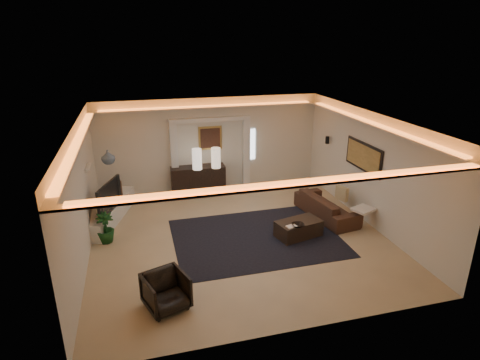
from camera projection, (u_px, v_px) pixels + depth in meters
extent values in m
plane|color=tan|center=(238.00, 236.00, 9.91)|extent=(7.00, 7.00, 0.00)
plane|color=white|center=(238.00, 120.00, 8.91)|extent=(7.00, 7.00, 0.00)
plane|color=silver|center=(210.00, 144.00, 12.59)|extent=(7.00, 0.00, 7.00)
plane|color=silver|center=(295.00, 257.00, 6.24)|extent=(7.00, 0.00, 7.00)
plane|color=silver|center=(81.00, 196.00, 8.57)|extent=(0.00, 7.00, 7.00)
plane|color=silver|center=(370.00, 169.00, 10.26)|extent=(0.00, 7.00, 7.00)
cube|color=silver|center=(238.00, 133.00, 9.01)|extent=(7.00, 7.00, 0.04)
cube|color=white|center=(251.00, 144.00, 12.93)|extent=(0.25, 0.03, 1.00)
cube|color=black|center=(256.00, 237.00, 9.83)|extent=(4.00, 3.00, 0.01)
cube|color=silver|center=(175.00, 158.00, 12.34)|extent=(0.22, 0.20, 2.20)
cube|color=silver|center=(246.00, 153.00, 12.90)|extent=(0.22, 0.20, 2.20)
cube|color=silver|center=(210.00, 119.00, 12.22)|extent=(2.52, 0.20, 0.12)
cube|color=tan|center=(210.00, 138.00, 12.49)|extent=(0.74, 0.04, 0.74)
cube|color=#4C2D1E|center=(210.00, 138.00, 12.47)|extent=(0.62, 0.02, 0.62)
cube|color=black|center=(364.00, 157.00, 10.44)|extent=(0.04, 1.64, 0.74)
cube|color=tan|center=(363.00, 157.00, 10.43)|extent=(0.02, 1.50, 0.62)
cylinder|color=black|center=(327.00, 140.00, 12.15)|extent=(0.12, 0.12, 0.22)
cube|color=silver|center=(88.00, 167.00, 9.78)|extent=(0.10, 0.55, 0.04)
cube|color=black|center=(198.00, 179.00, 12.61)|extent=(1.70, 0.58, 0.84)
cylinder|color=#F4E4CF|center=(197.00, 161.00, 12.12)|extent=(0.32, 0.32, 0.64)
cylinder|color=beige|center=(216.00, 159.00, 12.26)|extent=(0.30, 0.30, 0.63)
cube|color=silver|center=(108.00, 212.00, 10.69)|extent=(1.44, 2.71, 0.49)
imported|color=black|center=(104.00, 198.00, 10.06)|extent=(1.31, 0.63, 0.77)
cylinder|color=#412B1E|center=(119.00, 190.00, 11.11)|extent=(0.16, 0.16, 0.42)
imported|color=slate|center=(108.00, 157.00, 9.90)|extent=(0.36, 0.36, 0.35)
imported|color=#133C14|center=(105.00, 228.00, 9.51)|extent=(0.53, 0.53, 0.75)
imported|color=#382514|center=(326.00, 206.00, 10.87)|extent=(2.17, 1.10, 0.60)
cube|color=beige|center=(363.00, 209.00, 10.09)|extent=(0.64, 0.59, 0.06)
cube|color=tan|center=(342.00, 193.00, 11.09)|extent=(0.23, 0.41, 0.39)
cube|color=black|center=(298.00, 229.00, 9.85)|extent=(1.20, 0.84, 0.41)
imported|color=black|center=(298.00, 225.00, 9.49)|extent=(0.30, 0.30, 0.07)
cube|color=#FFE3C8|center=(292.00, 226.00, 9.47)|extent=(0.28, 0.23, 0.03)
imported|color=black|center=(166.00, 292.00, 7.22)|extent=(0.93, 0.95, 0.68)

